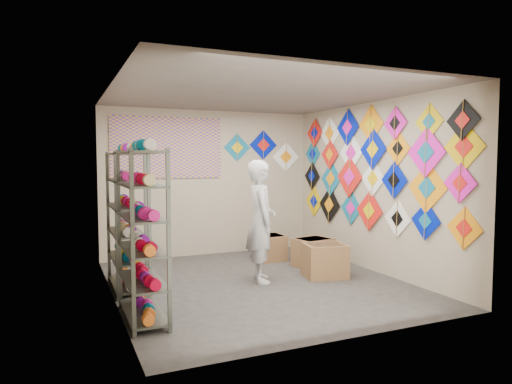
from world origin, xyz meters
name	(u,v)px	position (x,y,z in m)	size (l,w,h in m)	color
ground	(258,283)	(0.00, 0.00, 0.00)	(4.50, 4.50, 0.00)	#322F2C
room_walls	(258,169)	(0.00, 0.00, 1.64)	(4.50, 4.50, 4.50)	tan
shelf_rack_front	(142,235)	(-1.78, -0.85, 0.95)	(0.40, 1.10, 1.90)	#4C5147
shelf_rack_back	(126,221)	(-1.78, 0.45, 0.95)	(0.40, 1.10, 1.90)	#4C5147
string_spools	(133,219)	(-1.78, -0.20, 1.05)	(0.12, 2.36, 0.12)	#E81688
kite_wall_display	(369,169)	(1.98, 0.05, 1.64)	(0.06, 4.23, 2.04)	orange
back_wall_kites	(264,150)	(1.11, 2.24, 1.97)	(1.61, 0.02, 0.82)	#0E6991
poster	(167,148)	(-0.80, 2.23, 2.00)	(2.00, 0.01, 1.10)	#56489C
shopkeeper	(261,221)	(0.08, 0.08, 0.89)	(0.57, 0.73, 1.78)	silver
carton_a	(325,261)	(1.07, -0.09, 0.25)	(0.61, 0.51, 0.51)	#91653F
carton_b	(313,253)	(1.25, 0.56, 0.24)	(0.58, 0.47, 0.47)	#91653F
carton_c	(270,247)	(0.82, 1.33, 0.22)	(0.46, 0.51, 0.45)	#91653F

